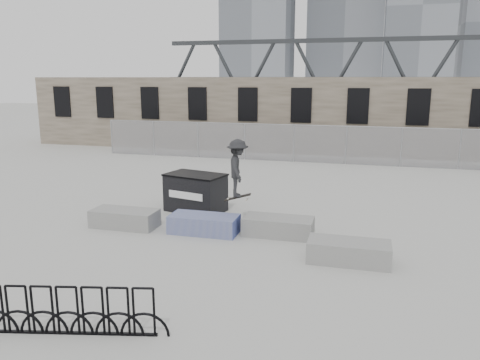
# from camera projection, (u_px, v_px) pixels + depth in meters

# --- Properties ---
(ground) EXTENTS (120.00, 120.00, 0.00)m
(ground) POSITION_uv_depth(u_px,v_px,m) (227.00, 234.00, 13.62)
(ground) COLOR #A2A29E
(ground) RESTS_ON ground
(stone_wall) EXTENTS (36.00, 2.58, 4.50)m
(stone_wall) POSITION_uv_depth(u_px,v_px,m) (304.00, 115.00, 28.45)
(stone_wall) COLOR #675B4C
(stone_wall) RESTS_ON ground
(chainlink_fence) EXTENTS (22.06, 0.06, 2.02)m
(chainlink_fence) POSITION_uv_depth(u_px,v_px,m) (294.00, 143.00, 25.19)
(chainlink_fence) COLOR gray
(chainlink_fence) RESTS_ON ground
(planter_far_left) EXTENTS (2.00, 0.90, 0.53)m
(planter_far_left) POSITION_uv_depth(u_px,v_px,m) (125.00, 218.00, 14.24)
(planter_far_left) COLOR gray
(planter_far_left) RESTS_ON ground
(planter_center_left) EXTENTS (2.00, 0.90, 0.53)m
(planter_center_left) POSITION_uv_depth(u_px,v_px,m) (204.00, 223.00, 13.67)
(planter_center_left) COLOR #314095
(planter_center_left) RESTS_ON ground
(planter_center_right) EXTENTS (2.00, 0.90, 0.53)m
(planter_center_right) POSITION_uv_depth(u_px,v_px,m) (278.00, 226.00, 13.46)
(planter_center_right) COLOR gray
(planter_center_right) RESTS_ON ground
(planter_offset) EXTENTS (2.00, 0.90, 0.53)m
(planter_offset) POSITION_uv_depth(u_px,v_px,m) (349.00, 251.00, 11.49)
(planter_offset) COLOR gray
(planter_offset) RESTS_ON ground
(dumpster) EXTENTS (2.18, 1.63, 1.29)m
(dumpster) POSITION_uv_depth(u_px,v_px,m) (196.00, 192.00, 15.87)
(dumpster) COLOR black
(dumpster) RESTS_ON ground
(bike_rack) EXTENTS (4.39, 1.05, 0.90)m
(bike_rack) POSITION_uv_depth(u_px,v_px,m) (43.00, 311.00, 8.22)
(bike_rack) COLOR black
(bike_rack) RESTS_ON ground
(truss_bridge) EXTENTS (70.00, 3.00, 9.80)m
(truss_bridge) POSITION_uv_depth(u_px,v_px,m) (418.00, 80.00, 62.04)
(truss_bridge) COLOR #2D3033
(truss_bridge) RESTS_ON ground
(skateboarder) EXTENTS (0.93, 1.23, 1.84)m
(skateboarder) POSITION_uv_depth(u_px,v_px,m) (238.00, 168.00, 13.62)
(skateboarder) COLOR #242426
(skateboarder) RESTS_ON ground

